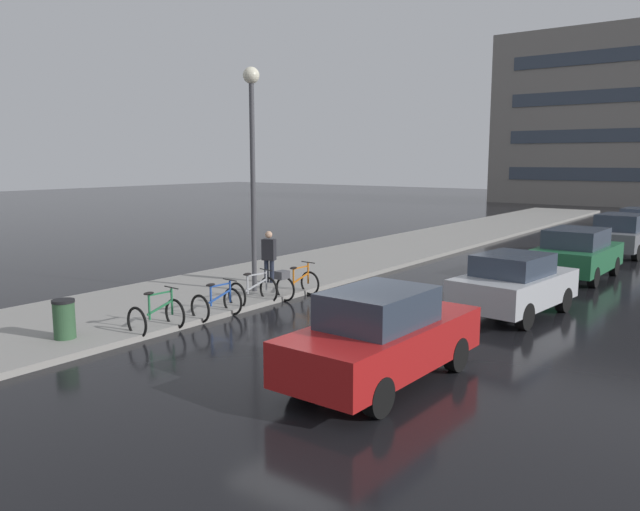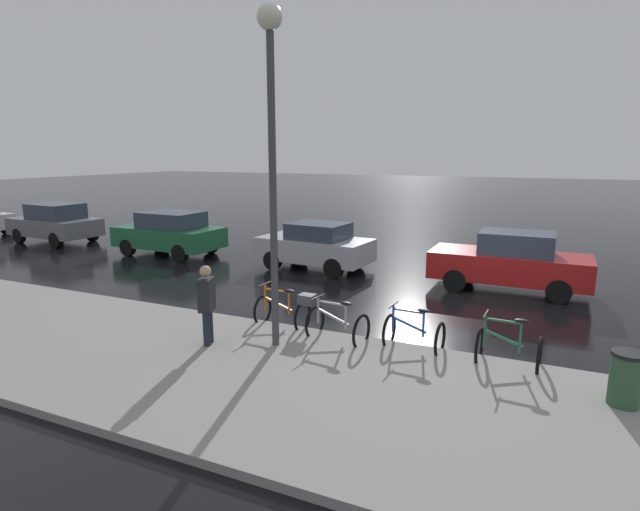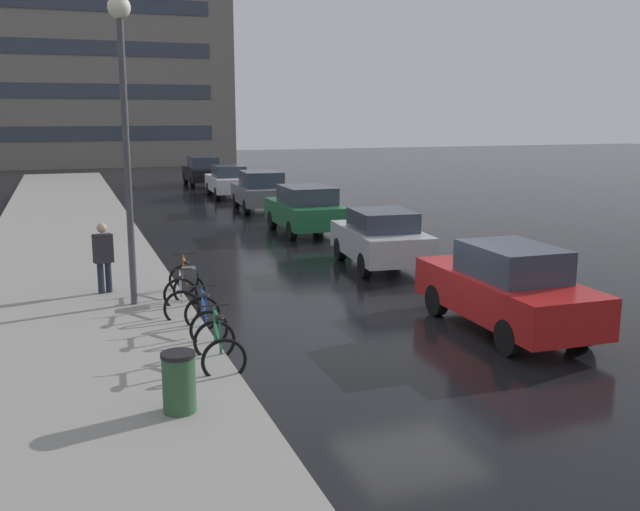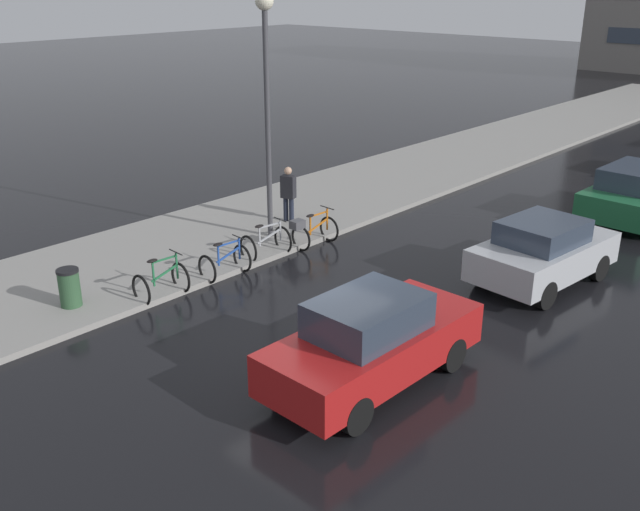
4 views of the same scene
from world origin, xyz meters
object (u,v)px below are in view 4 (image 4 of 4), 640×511
(bicycle_nearest, at_px, (161,282))
(bicycle_farthest, at_px, (311,230))
(bicycle_third, at_px, (266,243))
(streetlamp, at_px, (266,75))
(car_red, at_px, (372,341))
(car_green, at_px, (637,193))
(bicycle_second, at_px, (225,262))
(trash_bin, at_px, (70,290))
(car_silver, at_px, (543,251))
(pedestrian, at_px, (288,193))

(bicycle_nearest, height_order, bicycle_farthest, bicycle_nearest)
(bicycle_third, distance_m, streetlamp, 4.20)
(bicycle_farthest, xyz_separation_m, car_red, (5.40, -4.23, 0.35))
(car_green, bearing_deg, bicycle_farthest, -124.55)
(bicycle_farthest, bearing_deg, car_green, 55.45)
(bicycle_second, xyz_separation_m, car_green, (5.62, 10.81, 0.45))
(car_red, xyz_separation_m, car_green, (0.09, 12.20, 0.01))
(bicycle_second, bearing_deg, bicycle_farthest, 87.25)
(car_green, relative_size, streetlamp, 0.64)
(car_green, height_order, trash_bin, car_green)
(bicycle_third, bearing_deg, streetlamp, 131.10)
(bicycle_nearest, bearing_deg, trash_bin, -117.96)
(bicycle_second, height_order, bicycle_third, bicycle_third)
(bicycle_third, bearing_deg, bicycle_farthest, 75.54)
(car_silver, height_order, pedestrian, pedestrian)
(bicycle_second, xyz_separation_m, car_silver, (5.70, 4.73, 0.41))
(bicycle_farthest, distance_m, streetlamp, 4.11)
(bicycle_nearest, height_order, car_red, car_red)
(trash_bin, bearing_deg, streetlamp, 90.33)
(bicycle_third, relative_size, car_red, 0.29)
(bicycle_nearest, xyz_separation_m, pedestrian, (-1.45, 5.47, 0.57))
(car_green, height_order, streetlamp, streetlamp)
(bicycle_nearest, height_order, car_green, car_green)
(bicycle_second, height_order, car_red, car_red)
(pedestrian, bearing_deg, car_silver, 7.85)
(bicycle_second, bearing_deg, pedestrian, 112.80)
(streetlamp, relative_size, trash_bin, 6.56)
(bicycle_second, relative_size, bicycle_farthest, 0.82)
(car_red, bearing_deg, car_green, 89.59)
(streetlamp, bearing_deg, bicycle_third, -48.90)
(bicycle_third, relative_size, car_silver, 0.32)
(bicycle_farthest, height_order, car_red, car_red)
(car_red, height_order, car_silver, car_red)
(bicycle_third, xyz_separation_m, car_red, (5.74, -2.91, 0.43))
(bicycle_second, bearing_deg, car_red, -14.03)
(bicycle_third, relative_size, streetlamp, 0.19)
(bicycle_third, distance_m, pedestrian, 2.65)
(car_silver, height_order, trash_bin, car_silver)
(streetlamp, distance_m, trash_bin, 7.11)
(bicycle_farthest, distance_m, car_green, 9.68)
(bicycle_nearest, distance_m, pedestrian, 5.69)
(car_silver, relative_size, trash_bin, 3.99)
(bicycle_nearest, height_order, car_silver, car_silver)
(car_green, distance_m, pedestrian, 10.10)
(pedestrian, distance_m, trash_bin, 7.20)
(bicycle_second, xyz_separation_m, bicycle_farthest, (0.14, 2.85, 0.09))
(bicycle_second, relative_size, trash_bin, 1.16)
(car_green, bearing_deg, pedestrian, -135.40)
(bicycle_nearest, xyz_separation_m, car_red, (5.65, 0.36, 0.43))
(bicycle_nearest, bearing_deg, bicycle_farthest, 86.86)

